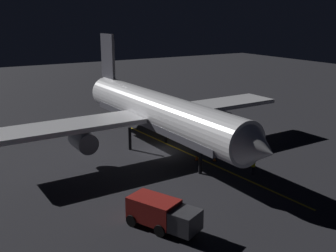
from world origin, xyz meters
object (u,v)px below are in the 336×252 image
airliner (156,112)px  catering_truck (204,124)px  traffic_cone_near_right (215,159)px  baggage_truck (161,214)px  ground_crew_worker (253,166)px  traffic_cone_near_left (197,158)px

airliner → catering_truck: bearing=-162.0°
catering_truck → traffic_cone_near_right: (5.12, 9.15, -1.00)m
baggage_truck → ground_crew_worker: baggage_truck is taller
baggage_truck → traffic_cone_near_left: 14.75m
ground_crew_worker → traffic_cone_near_right: (0.89, -4.98, -0.64)m
catering_truck → traffic_cone_near_left: (6.62, 7.99, -1.00)m
baggage_truck → traffic_cone_near_right: baggage_truck is taller
traffic_cone_near_left → traffic_cone_near_right: bearing=142.1°
airliner → traffic_cone_near_left: (-2.09, 5.15, -4.29)m
traffic_cone_near_left → traffic_cone_near_right: (-1.50, 1.16, 0.00)m
catering_truck → ground_crew_worker: catering_truck is taller
airliner → baggage_truck: 17.98m
airliner → traffic_cone_near_right: bearing=119.6°
ground_crew_worker → traffic_cone_near_left: size_ratio=3.16×
traffic_cone_near_right → catering_truck: bearing=-119.2°
ground_crew_worker → airliner: bearing=-68.4°
baggage_truck → catering_truck: catering_truck is taller
catering_truck → ground_crew_worker: size_ratio=3.71×
airliner → baggage_truck: bearing=62.0°
airliner → ground_crew_worker: airliner is taller
catering_truck → traffic_cone_near_right: 10.53m
catering_truck → airliner: bearing=18.0°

